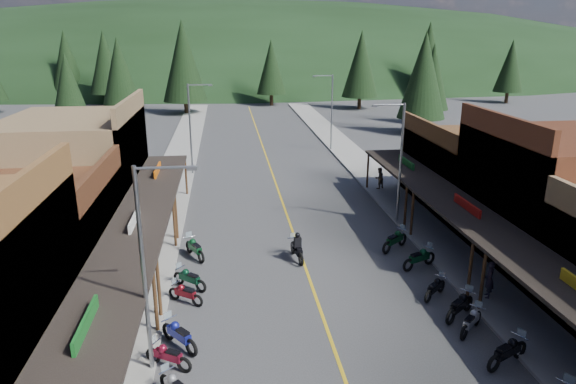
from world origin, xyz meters
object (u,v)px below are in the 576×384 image
object	(u,v)px
bike_west_5	(168,355)
bike_west_6	(179,334)
streetlight_0	(147,263)
pine_11	(424,75)
pine_2	(183,61)
pine_7	(66,61)
bike_east_4	(508,351)
streetlight_1	(192,125)
bike_east_5	(471,320)
pine_6	(511,66)
shop_east_2	(556,198)
bike_west_7	(185,293)
pedestrian_east_b	(379,178)
streetlight_2	(399,158)
bike_east_8	(419,257)
rider_on_bike	(297,248)
shop_west_3	(79,169)
bike_west_8	(189,278)
shop_west_2	(30,239)
pedestrian_east_a	(489,279)
streetlight_3	(330,109)
pine_3	(271,67)
shop_east_3	(472,171)
pine_9	(432,77)
pine_8	(68,88)
bike_west_9	(195,247)
pine_10	(119,74)
bike_east_7	(435,287)
bike_east_6	(460,305)
pine_4	(361,64)
pine_1	(105,62)

from	to	relation	value
bike_west_5	bike_west_6	size ratio (longest dim) A/B	0.88
streetlight_0	pine_11	xyz separation A→B (m)	(26.95, 44.00, 2.73)
pine_2	pine_7	distance (m)	28.44
streetlight_0	bike_east_4	xyz separation A→B (m)	(13.30, -1.30, -3.82)
streetlight_1	bike_east_5	world-z (taller)	streetlight_1
pine_6	pine_2	bearing A→B (deg)	-173.88
pine_6	pine_7	xyz separation A→B (m)	(-78.00, 12.00, 0.75)
pine_7	shop_east_2	bearing A→B (deg)	-58.36
bike_west_5	bike_west_7	xyz separation A→B (m)	(0.31, 4.86, -0.02)
bike_west_5	pedestrian_east_b	world-z (taller)	pedestrian_east_b
streetlight_2	bike_east_8	world-z (taller)	streetlight_2
streetlight_2	rider_on_bike	world-z (taller)	streetlight_2
bike_east_4	shop_west_3	bearing A→B (deg)	-158.62
bike_west_7	bike_west_8	bearing A→B (deg)	31.24
shop_west_2	pedestrian_east_a	xyz separation A→B (m)	(21.84, -4.14, -1.46)
pine_2	bike_east_5	world-z (taller)	pine_2
shop_west_2	streetlight_3	bearing A→B (deg)	53.81
pine_3	bike_west_6	xyz separation A→B (m)	(-10.19, -70.62, -5.83)
pine_3	rider_on_bike	xyz separation A→B (m)	(-4.32, -62.88, -5.79)
shop_east_3	pedestrian_east_b	world-z (taller)	shop_east_3
pine_9	streetlight_2	bearing A→B (deg)	-114.74
pine_8	bike_east_5	world-z (taller)	pine_8
bike_west_9	shop_east_3	bearing A→B (deg)	-6.58
bike_west_5	pedestrian_east_a	xyz separation A→B (m)	(14.58, 3.46, 0.50)
bike_west_6	pine_10	bearing A→B (deg)	63.32
shop_east_3	pine_7	xyz separation A→B (m)	(-45.75, 64.70, 4.70)
pine_6	rider_on_bike	distance (m)	76.72
bike_east_7	bike_east_4	bearing A→B (deg)	-34.37
pine_9	bike_east_4	size ratio (longest dim) A/B	4.81
shop_west_3	rider_on_bike	distance (m)	16.01
bike_east_8	pine_2	bearing A→B (deg)	170.64
bike_east_6	rider_on_bike	size ratio (longest dim) A/B	0.97
pine_3	pine_8	bearing A→B (deg)	-135.00
bike_east_7	pedestrian_east_b	xyz separation A→B (m)	(2.39, 17.35, 0.46)
shop_west_3	bike_east_7	bearing A→B (deg)	-34.20
streetlight_0	bike_east_8	bearing A→B (deg)	29.11
pine_4	bike_west_7	xyz separation A→B (m)	(-24.19, -61.04, -6.69)
bike_west_9	streetlight_1	bearing A→B (deg)	66.28
shop_west_2	bike_east_6	bearing A→B (deg)	-15.54
streetlight_3	rider_on_bike	distance (m)	28.10
shop_west_2	bike_east_4	world-z (taller)	shop_west_2
bike_east_8	pedestrian_east_b	size ratio (longest dim) A/B	1.31
pine_4	pine_7	size ratio (longest dim) A/B	1.00
streetlight_2	bike_east_7	size ratio (longest dim) A/B	4.15
bike_east_4	bike_east_5	xyz separation A→B (m)	(-0.34, 2.30, -0.06)
streetlight_2	bike_east_8	bearing A→B (deg)	-97.35
bike_west_9	bike_east_7	distance (m)	13.10
pine_1	pine_9	distance (m)	54.13
pedestrian_east_a	streetlight_2	bearing A→B (deg)	-154.31
bike_west_7	pedestrian_east_b	world-z (taller)	pedestrian_east_b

